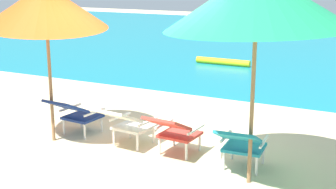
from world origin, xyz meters
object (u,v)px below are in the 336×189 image
lounge_chair_near_right (174,130)px  lounge_chair_near_left (126,122)px  beach_umbrella_left (45,5)px  swim_buoy (223,62)px  lounge_chair_far_right (241,143)px  lounge_chair_far_left (75,112)px

lounge_chair_near_right → lounge_chair_near_left: bearing=-179.6°
lounge_chair_near_left → beach_umbrella_left: bearing=-168.4°
swim_buoy → lounge_chair_far_right: bearing=-67.5°
lounge_chair_far_left → lounge_chair_near_right: (1.78, -0.05, 0.00)m
swim_buoy → lounge_chair_near_left: size_ratio=1.74×
lounge_chair_near_left → lounge_chair_near_right: same height
beach_umbrella_left → lounge_chair_far_right: bearing=3.3°
lounge_chair_near_left → beach_umbrella_left: (-1.20, -0.25, 1.68)m
lounge_chair_near_left → lounge_chair_far_right: (1.80, -0.07, 0.00)m
lounge_chair_far_left → lounge_chair_near_left: 1.00m
lounge_chair_near_right → lounge_chair_far_right: size_ratio=0.99×
lounge_chair_far_left → lounge_chair_near_right: size_ratio=1.01×
lounge_chair_far_left → lounge_chair_near_right: same height
swim_buoy → lounge_chair_near_right: bearing=-74.9°
swim_buoy → lounge_chair_near_left: 6.97m
lounge_chair_near_right → beach_umbrella_left: (-1.98, -0.25, 1.68)m
swim_buoy → lounge_chair_near_left: (1.08, -6.88, 0.31)m
lounge_chair_near_left → lounge_chair_far_right: same height
swim_buoy → lounge_chair_near_right: (1.86, -6.88, 0.31)m
lounge_chair_far_right → swim_buoy: bearing=112.5°
swim_buoy → lounge_chair_far_right: size_ratio=1.75×
beach_umbrella_left → lounge_chair_far_left: bearing=57.4°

